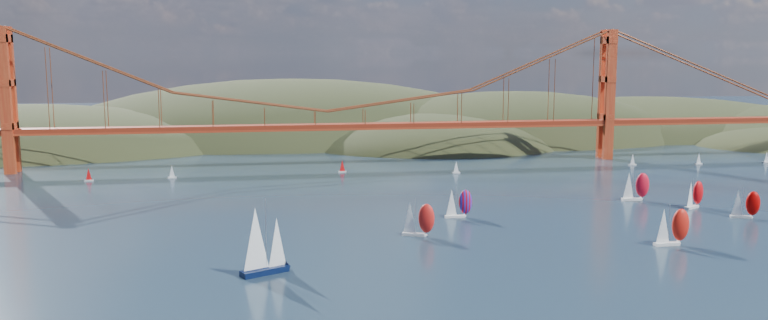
{
  "coord_description": "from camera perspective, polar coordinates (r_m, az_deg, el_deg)",
  "views": [
    {
      "loc": [
        -27.46,
        -120.43,
        45.09
      ],
      "look_at": [
        8.03,
        90.0,
        14.58
      ],
      "focal_mm": 35.0,
      "sensor_mm": 36.0,
      "label": 1
    }
  ],
  "objects": [
    {
      "name": "distant_boat_5",
      "position": [
        331.67,
        22.86,
        0.1
      ],
      "size": [
        3.0,
        2.0,
        4.7
      ],
      "color": "silver",
      "rests_on": "ground"
    },
    {
      "name": "distant_boat_2",
      "position": [
        285.63,
        -21.58,
        -1.03
      ],
      "size": [
        3.0,
        2.0,
        4.7
      ],
      "color": "silver",
      "rests_on": "ground"
    },
    {
      "name": "distant_boat_8",
      "position": [
        284.17,
        5.52,
        -0.54
      ],
      "size": [
        3.0,
        2.0,
        4.7
      ],
      "color": "silver",
      "rests_on": "ground"
    },
    {
      "name": "distant_boat_3",
      "position": [
        282.5,
        -15.86,
        -0.87
      ],
      "size": [
        3.0,
        2.0,
        4.7
      ],
      "color": "silver",
      "rests_on": "ground"
    },
    {
      "name": "racer_3",
      "position": [
        243.49,
        18.6,
        -1.87
      ],
      "size": [
        8.55,
        3.73,
        9.71
      ],
      "rotation": [
        0.0,
        0.0,
        -0.09
      ],
      "color": "white",
      "rests_on": "ground"
    },
    {
      "name": "racer_0",
      "position": [
        186.42,
        2.58,
        -4.47
      ],
      "size": [
        8.36,
        5.73,
        9.36
      ],
      "rotation": [
        0.0,
        0.0,
        -0.4
      ],
      "color": "silver",
      "rests_on": "ground"
    },
    {
      "name": "distant_boat_4",
      "position": [
        319.74,
        18.42,
        0.05
      ],
      "size": [
        3.0,
        2.0,
        4.7
      ],
      "color": "silver",
      "rests_on": "ground"
    },
    {
      "name": "racer_4",
      "position": [
        237.8,
        22.55,
        -2.39
      ],
      "size": [
        7.87,
        5.91,
        8.88
      ],
      "rotation": [
        0.0,
        0.0,
        0.49
      ],
      "color": "silver",
      "rests_on": "ground"
    },
    {
      "name": "racer_2",
      "position": [
        229.08,
        25.8,
        -3.0
      ],
      "size": [
        7.66,
        5.35,
        8.59
      ],
      "rotation": [
        0.0,
        0.0,
        -0.42
      ],
      "color": "silver",
      "rests_on": "ground"
    },
    {
      "name": "racer_rwb",
      "position": [
        207.91,
        5.67,
        -3.26
      ],
      "size": [
        7.6,
        3.04,
        8.79
      ],
      "rotation": [
        0.0,
        0.0,
        0.0
      ],
      "color": "silver",
      "rests_on": "ground"
    },
    {
      "name": "bridge",
      "position": [
        301.8,
        -4.7,
        5.67
      ],
      "size": [
        552.0,
        12.0,
        55.0
      ],
      "color": "maroon",
      "rests_on": "ground"
    },
    {
      "name": "headlands",
      "position": [
        409.3,
        0.71,
        0.05
      ],
      "size": [
        725.0,
        225.0,
        96.0
      ],
      "color": "black",
      "rests_on": "ground"
    },
    {
      "name": "distant_boat_9",
      "position": [
        285.74,
        -3.2,
        -0.47
      ],
      "size": [
        3.0,
        2.0,
        4.7
      ],
      "color": "silver",
      "rests_on": "ground"
    },
    {
      "name": "racer_1",
      "position": [
        189.8,
        21.06,
        -4.71
      ],
      "size": [
        8.64,
        3.53,
        9.92
      ],
      "rotation": [
        0.0,
        0.0,
        0.03
      ],
      "color": "silver",
      "rests_on": "ground"
    },
    {
      "name": "sloop_navy",
      "position": [
        155.82,
        -9.27,
        -6.14
      ],
      "size": [
        10.82,
        8.72,
        15.77
      ],
      "rotation": [
        0.0,
        0.0,
        0.47
      ],
      "color": "black",
      "rests_on": "ground"
    },
    {
      "name": "ground",
      "position": [
        131.49,
        3.14,
        -11.93
      ],
      "size": [
        1200.0,
        1200.0,
        0.0
      ],
      "primitive_type": "plane",
      "color": "black",
      "rests_on": "ground"
    },
    {
      "name": "distant_boat_6",
      "position": [
        348.25,
        27.13,
        0.2
      ],
      "size": [
        3.0,
        2.0,
        4.7
      ],
      "color": "silver",
      "rests_on": "ground"
    }
  ]
}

